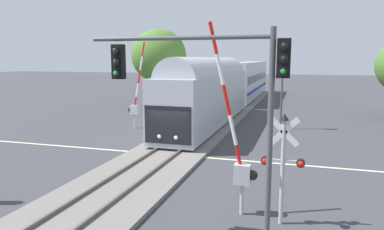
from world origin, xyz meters
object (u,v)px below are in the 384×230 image
(crossing_signal_mast, at_px, (283,158))
(traffic_signal_near_right, at_px, (216,84))
(commuter_train, at_px, (232,83))
(crossing_gate_near, at_px, (240,157))
(oak_behind_train, at_px, (159,56))
(crossing_gate_far, at_px, (135,102))
(traffic_signal_far_side, at_px, (284,78))

(crossing_signal_mast, height_order, traffic_signal_near_right, traffic_signal_near_right)
(commuter_train, xyz_separation_m, crossing_gate_near, (5.17, -26.08, -0.73))
(traffic_signal_near_right, relative_size, oak_behind_train, 0.73)
(crossing_gate_far, height_order, traffic_signal_far_side, crossing_gate_far)
(traffic_signal_near_right, bearing_deg, commuter_train, 99.69)
(oak_behind_train, bearing_deg, commuter_train, 8.90)
(oak_behind_train, bearing_deg, crossing_gate_far, -77.34)
(traffic_signal_far_side, distance_m, oak_behind_train, 16.19)
(commuter_train, bearing_deg, crossing_signal_mast, -75.96)
(crossing_signal_mast, height_order, crossing_gate_far, crossing_gate_far)
(crossing_gate_far, bearing_deg, oak_behind_train, 102.66)
(commuter_train, distance_m, crossing_signal_mast, 27.29)
(commuter_train, relative_size, traffic_signal_far_side, 7.15)
(commuter_train, bearing_deg, traffic_signal_near_right, -80.31)
(traffic_signal_far_side, bearing_deg, commuter_train, 120.51)
(crossing_gate_far, relative_size, traffic_signal_near_right, 1.07)
(crossing_gate_far, relative_size, traffic_signal_far_side, 1.14)
(traffic_signal_far_side, bearing_deg, crossing_gate_far, -165.76)
(commuter_train, bearing_deg, crossing_gate_near, -78.78)
(crossing_gate_near, height_order, crossing_gate_far, crossing_gate_far)
(crossing_signal_mast, xyz_separation_m, traffic_signal_near_right, (-1.76, -2.00, 2.46))
(crossing_gate_near, distance_m, oak_behind_train, 28.26)
(traffic_signal_far_side, relative_size, traffic_signal_near_right, 0.94)
(commuter_train, height_order, traffic_signal_far_side, traffic_signal_far_side)
(crossing_signal_mast, relative_size, traffic_signal_near_right, 0.59)
(oak_behind_train, bearing_deg, traffic_signal_far_side, -32.45)
(crossing_gate_near, xyz_separation_m, oak_behind_train, (-12.94, 24.86, 3.62))
(crossing_gate_near, relative_size, traffic_signal_far_side, 1.13)
(crossing_signal_mast, xyz_separation_m, oak_behind_train, (-14.39, 25.26, 3.44))
(crossing_gate_near, height_order, traffic_signal_far_side, crossing_gate_near)
(traffic_signal_near_right, xyz_separation_m, oak_behind_train, (-12.64, 27.25, 0.98))
(crossing_signal_mast, bearing_deg, traffic_signal_far_side, 92.80)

